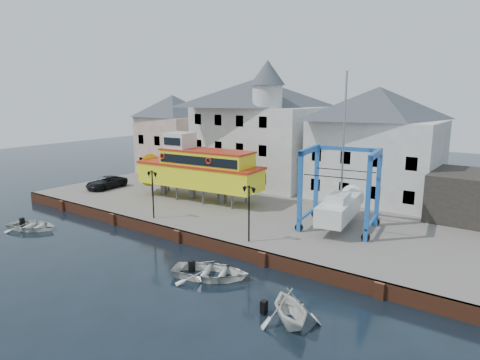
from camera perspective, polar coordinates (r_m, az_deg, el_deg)
The scene contains 14 objects.
ground at distance 34.59m, azimuth -8.26°, elevation -8.22°, with size 140.00×140.00×0.00m, color black.
hardstanding at distance 42.61m, azimuth 2.07°, elevation -3.57°, with size 44.00×22.00×1.00m, color #5E5A53.
quay_wall at distance 34.49m, azimuth -8.16°, elevation -7.39°, with size 44.00×0.47×1.00m.
building_pink at distance 58.27m, azimuth -8.87°, elevation 6.06°, with size 8.00×7.00×10.30m.
building_white_main at distance 50.16m, azimuth 2.22°, elevation 6.68°, with size 14.00×8.30×14.00m.
building_white_right at distance 44.68m, azimuth 17.67°, elevation 4.57°, with size 12.00×8.00×11.20m.
lamp_post_left at distance 37.04m, azimuth -11.61°, elevation -0.29°, with size 1.12×0.32×4.20m.
lamp_post_right at distance 30.57m, azimuth 1.21°, elevation -2.57°, with size 1.12×0.32×4.20m.
tour_boat at distance 43.43m, azimuth -6.44°, elevation 1.58°, with size 15.58×4.96×6.67m.
travel_lift at distance 35.34m, azimuth 13.38°, elevation -2.80°, with size 6.34×8.34×12.26m.
van at distance 50.57m, azimuth -17.39°, elevation -0.31°, with size 2.23×4.84×1.34m, color black.
motorboat_b at distance 28.20m, azimuth -3.97°, elevation -12.85°, with size 3.58×5.02×1.04m, color white.
motorboat_c at distance 23.37m, azimuth 6.67°, elevation -18.43°, with size 3.19×3.70×1.95m, color white.
motorboat_d at distance 41.45m, azimuth -25.97°, elevation -5.94°, with size 3.16×4.42×0.92m, color white.
Camera 1 is at (22.87, -23.17, 11.68)m, focal length 32.00 mm.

